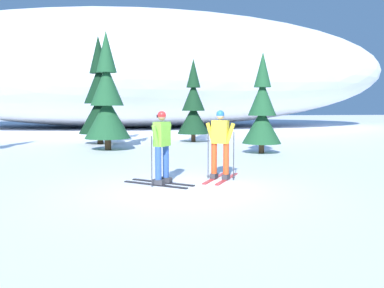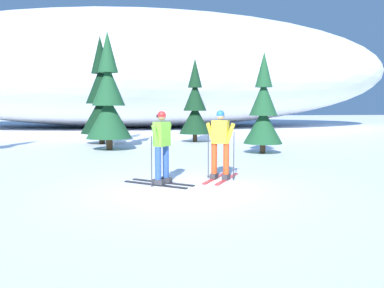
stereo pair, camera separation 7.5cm
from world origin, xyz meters
TOP-DOWN VIEW (x-y plane):
  - ground_plane at (0.00, 0.00)m, footprint 120.00×120.00m
  - skier_yellow_jacket at (1.09, 1.16)m, footprint 1.21×1.72m
  - skier_lime_jacket at (-0.43, 0.71)m, footprint 1.68×1.39m
  - pine_tree_center_left at (-2.85, 11.09)m, footprint 2.01×2.01m
  - pine_tree_center at (-2.28, 8.38)m, footprint 1.92×1.92m
  - pine_tree_center_right at (1.80, 11.60)m, footprint 1.64×1.64m
  - pine_tree_far_right at (3.81, 6.41)m, footprint 1.53×1.53m
  - snow_ridge_background at (-1.29, 26.06)m, footprint 43.32×19.45m

SIDE VIEW (x-z plane):
  - ground_plane at x=0.00m, z-range 0.00..0.00m
  - skier_lime_jacket at x=-0.43m, z-range 0.04..1.81m
  - skier_yellow_jacket at x=1.09m, z-range 0.04..1.81m
  - pine_tree_far_right at x=3.81m, z-range -0.32..3.63m
  - pine_tree_center_right at x=1.80m, z-range -0.35..3.90m
  - pine_tree_center at x=-2.28m, z-range -0.40..4.55m
  - pine_tree_center_left at x=-2.85m, z-range -0.43..4.78m
  - snow_ridge_background at x=-1.29m, z-range 0.00..9.55m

